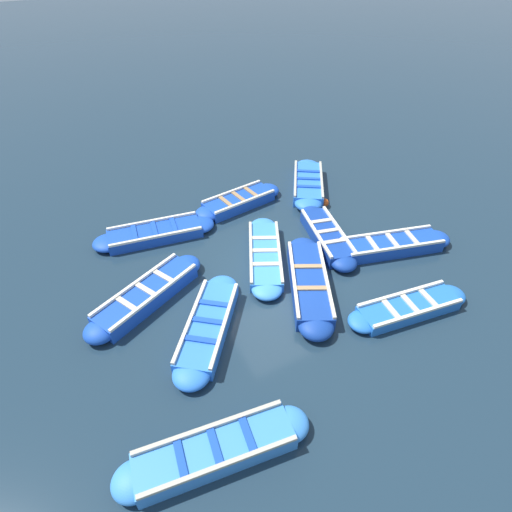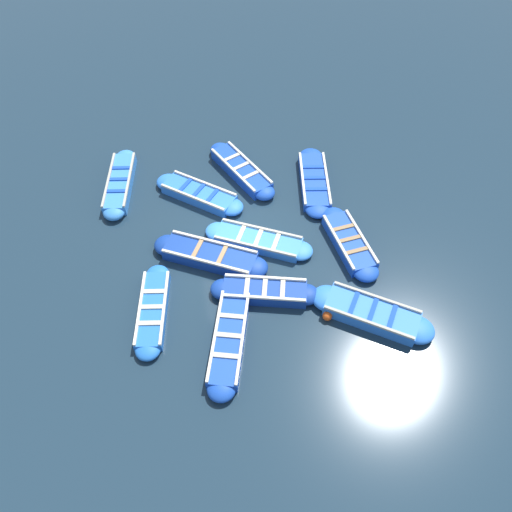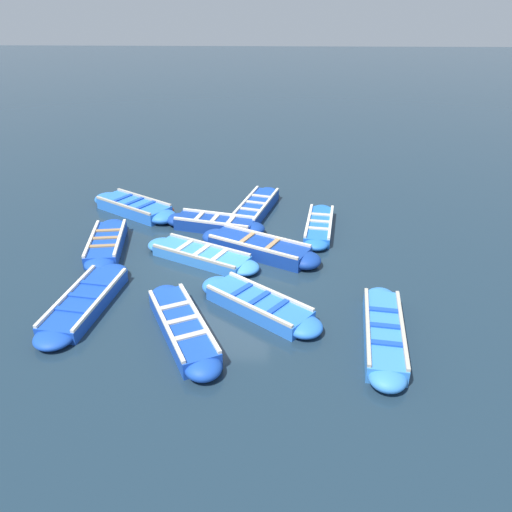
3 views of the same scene
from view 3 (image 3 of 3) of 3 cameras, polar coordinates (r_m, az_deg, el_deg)
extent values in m
plane|color=#1C303F|center=(14.09, -3.45, -0.67)|extent=(120.00, 120.00, 0.00)
cube|color=blue|center=(11.90, 0.32, -5.63)|extent=(2.62, 2.34, 0.34)
ellipsoid|color=blue|center=(12.65, -4.28, -3.47)|extent=(1.18, 1.17, 0.34)
ellipsoid|color=blue|center=(11.25, 5.52, -8.02)|extent=(1.18, 1.17, 0.34)
cube|color=beige|center=(11.52, -0.99, -5.64)|extent=(2.08, 1.66, 0.07)
cube|color=beige|center=(12.05, 1.57, -3.99)|extent=(2.08, 1.66, 0.07)
cube|color=#1947B7|center=(12.10, -1.72, -3.92)|extent=(0.60, 0.70, 0.04)
cube|color=#1947B7|center=(11.79, 0.32, -4.86)|extent=(0.60, 0.70, 0.04)
cube|color=#1947B7|center=(11.50, 2.47, -5.84)|extent=(0.60, 0.70, 0.04)
cube|color=#1947B7|center=(11.25, -8.38, -8.11)|extent=(1.99, 2.94, 0.39)
ellipsoid|color=#1947B7|center=(12.40, -10.25, -4.47)|extent=(1.02, 1.04, 0.39)
ellipsoid|color=#1947B7|center=(10.16, -6.05, -12.55)|extent=(1.02, 1.04, 0.39)
cube|color=silver|center=(11.05, -10.33, -7.58)|extent=(1.29, 2.57, 0.07)
cube|color=silver|center=(11.19, -6.62, -6.75)|extent=(1.29, 2.57, 0.07)
cube|color=beige|center=(11.61, -9.31, -5.61)|extent=(0.72, 0.44, 0.04)
cube|color=beige|center=(11.12, -8.46, -7.23)|extent=(0.72, 0.44, 0.04)
cube|color=beige|center=(10.64, -7.53, -8.99)|extent=(0.72, 0.44, 0.04)
cube|color=#1947B7|center=(17.16, -0.02, 5.52)|extent=(1.60, 3.07, 0.35)
ellipsoid|color=#1947B7|center=(18.47, 1.36, 7.21)|extent=(0.96, 0.98, 0.35)
ellipsoid|color=#1947B7|center=(15.87, -1.63, 3.56)|extent=(0.96, 0.98, 0.35)
cube|color=silver|center=(17.19, -1.24, 6.32)|extent=(0.85, 2.81, 0.07)
cube|color=silver|center=(16.97, 1.21, 6.03)|extent=(0.85, 2.81, 0.07)
cube|color=beige|center=(17.64, 0.59, 6.86)|extent=(0.75, 0.33, 0.04)
cube|color=beige|center=(17.08, -0.02, 6.13)|extent=(0.75, 0.33, 0.04)
cube|color=beige|center=(16.53, -0.68, 5.35)|extent=(0.75, 0.33, 0.04)
cube|color=#3884E0|center=(14.17, -6.26, 0.03)|extent=(2.89, 2.05, 0.29)
ellipsoid|color=#3884E0|center=(14.94, -10.68, 1.25)|extent=(1.12, 1.11, 0.29)
ellipsoid|color=#3884E0|center=(13.50, -1.37, -1.32)|extent=(1.12, 1.11, 0.29)
cube|color=#B2AD9E|center=(13.80, -7.24, -0.01)|extent=(2.48, 1.31, 0.07)
cube|color=#B2AD9E|center=(14.38, -5.39, 1.32)|extent=(2.48, 1.31, 0.07)
cube|color=beige|center=(14.41, -8.24, 1.14)|extent=(0.48, 0.76, 0.04)
cube|color=beige|center=(14.09, -6.30, 0.62)|extent=(0.48, 0.76, 0.04)
cube|color=beige|center=(13.79, -4.26, 0.07)|extent=(0.48, 0.76, 0.04)
cube|color=blue|center=(16.00, 7.24, 3.42)|extent=(1.14, 2.66, 0.29)
ellipsoid|color=blue|center=(17.18, 7.53, 5.19)|extent=(0.82, 0.84, 0.29)
ellipsoid|color=blue|center=(14.84, 6.90, 1.38)|extent=(0.82, 0.84, 0.29)
cube|color=silver|center=(15.95, 6.02, 4.11)|extent=(0.45, 2.51, 0.07)
cube|color=silver|center=(15.92, 8.53, 3.91)|extent=(0.45, 2.51, 0.07)
cube|color=beige|center=(16.44, 7.40, 4.73)|extent=(0.70, 0.24, 0.04)
cube|color=beige|center=(15.94, 7.27, 3.96)|extent=(0.70, 0.24, 0.04)
cube|color=beige|center=(15.44, 7.14, 3.14)|extent=(0.70, 0.24, 0.04)
cube|color=blue|center=(17.67, -13.76, 5.43)|extent=(2.79, 2.32, 0.38)
ellipsoid|color=blue|center=(18.64, -16.53, 6.27)|extent=(1.32, 1.31, 0.38)
ellipsoid|color=blue|center=(16.75, -10.69, 4.47)|extent=(1.32, 1.31, 0.38)
cube|color=#B2AD9E|center=(17.31, -14.98, 5.60)|extent=(2.23, 1.51, 0.07)
cube|color=#B2AD9E|center=(17.87, -12.74, 6.59)|extent=(2.23, 1.51, 0.07)
cube|color=#1947B7|center=(18.00, -15.05, 6.41)|extent=(0.61, 0.82, 0.04)
cube|color=#1947B7|center=(17.59, -13.84, 6.06)|extent=(0.61, 0.82, 0.04)
cube|color=#1947B7|center=(17.19, -12.56, 5.68)|extent=(0.61, 0.82, 0.04)
cube|color=#1947B7|center=(12.71, -18.93, -5.01)|extent=(1.37, 2.91, 0.31)
ellipsoid|color=#1947B7|center=(13.75, -16.26, -1.92)|extent=(1.01, 1.03, 0.31)
ellipsoid|color=#1947B7|center=(11.76, -22.08, -8.61)|extent=(1.01, 1.03, 0.31)
cube|color=silver|center=(12.83, -20.77, -4.04)|extent=(0.50, 2.72, 0.07)
cube|color=silver|center=(12.42, -17.29, -4.53)|extent=(0.50, 2.72, 0.07)
cube|color=#1947B7|center=(13.06, -17.85, -2.99)|extent=(0.85, 0.27, 0.04)
cube|color=#1947B7|center=(12.62, -19.05, -4.34)|extent=(0.85, 0.27, 0.04)
cube|color=#1947B7|center=(12.20, -20.33, -5.79)|extent=(0.85, 0.27, 0.04)
cube|color=#3884E0|center=(11.32, 14.38, -8.56)|extent=(1.20, 2.97, 0.37)
ellipsoid|color=#3884E0|center=(12.51, 14.04, -4.65)|extent=(0.84, 0.86, 0.37)
ellipsoid|color=#3884E0|center=(10.20, 14.79, -13.36)|extent=(0.84, 0.86, 0.37)
cube|color=#B2AD9E|center=(11.16, 12.64, -7.54)|extent=(0.47, 2.81, 0.07)
cube|color=#B2AD9E|center=(11.24, 16.37, -7.78)|extent=(0.47, 2.81, 0.07)
cube|color=#1947B7|center=(11.71, 14.34, -5.99)|extent=(0.73, 0.24, 0.04)
cube|color=#1947B7|center=(11.21, 14.50, -7.73)|extent=(0.73, 0.24, 0.04)
cube|color=#1947B7|center=(10.72, 14.67, -9.63)|extent=(0.73, 0.24, 0.04)
cube|color=navy|center=(15.96, -4.73, 3.64)|extent=(2.62, 1.40, 0.37)
ellipsoid|color=navy|center=(16.41, -8.83, 4.11)|extent=(0.93, 0.92, 0.37)
ellipsoid|color=navy|center=(15.59, -0.42, 3.13)|extent=(0.93, 0.92, 0.37)
cube|color=silver|center=(15.56, -5.23, 3.84)|extent=(2.39, 0.67, 0.07)
cube|color=silver|center=(16.18, -4.31, 4.87)|extent=(2.39, 0.67, 0.07)
cube|color=beige|center=(16.06, -6.54, 4.52)|extent=(0.31, 0.73, 0.04)
cube|color=beige|center=(15.87, -4.76, 4.32)|extent=(0.31, 0.73, 0.04)
cube|color=beige|center=(15.71, -2.94, 4.11)|extent=(0.31, 0.73, 0.04)
cube|color=#1947B7|center=(15.33, -16.72, 1.35)|extent=(1.23, 2.54, 0.35)
ellipsoid|color=#1947B7|center=(16.42, -16.08, 3.26)|extent=(0.94, 0.96, 0.35)
ellipsoid|color=#1947B7|center=(14.27, -17.45, -0.85)|extent=(0.94, 0.96, 0.35)
cube|color=silver|center=(15.33, -18.32, 1.96)|extent=(0.42, 2.38, 0.07)
cube|color=silver|center=(15.17, -15.31, 2.14)|extent=(0.42, 2.38, 0.07)
cube|color=#9E7A51|center=(15.71, -16.53, 2.83)|extent=(0.80, 0.25, 0.04)
cube|color=#9E7A51|center=(15.25, -16.82, 2.00)|extent=(0.80, 0.25, 0.04)
cube|color=#9E7A51|center=(14.79, -17.12, 1.12)|extent=(0.80, 0.25, 0.04)
cube|color=navy|center=(14.38, 0.36, 0.91)|extent=(3.02, 2.17, 0.40)
ellipsoid|color=navy|center=(15.08, -4.51, 2.18)|extent=(1.16, 1.15, 0.40)
ellipsoid|color=navy|center=(13.81, 5.67, -0.47)|extent=(1.16, 1.15, 0.40)
cube|color=beige|center=(13.95, -0.48, 1.09)|extent=(2.58, 1.41, 0.07)
cube|color=beige|center=(14.61, 1.16, 2.39)|extent=(2.58, 1.41, 0.07)
cube|color=#9E7A51|center=(14.47, -1.08, 2.06)|extent=(0.50, 0.78, 0.04)
cube|color=#9E7A51|center=(14.11, 1.83, 1.33)|extent=(0.50, 0.78, 0.04)
sphere|color=#E05119|center=(17.24, -9.78, 5.09)|extent=(0.28, 0.28, 0.28)
camera|label=1|loc=(9.80, 42.39, 25.65)|focal=28.00mm
camera|label=2|loc=(23.53, 2.18, 42.00)|focal=35.00mm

